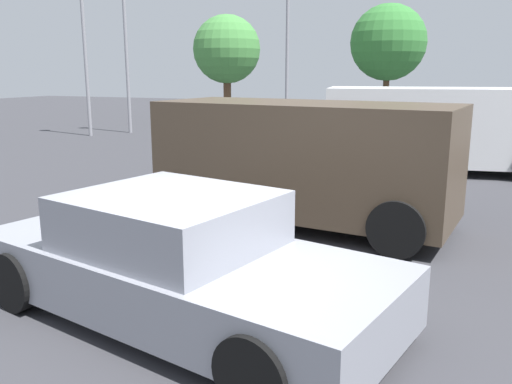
{
  "coord_description": "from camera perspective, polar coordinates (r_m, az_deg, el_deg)",
  "views": [
    {
      "loc": [
        2.32,
        -4.53,
        2.46
      ],
      "look_at": [
        -0.34,
        1.86,
        0.9
      ],
      "focal_mm": 37.42,
      "sensor_mm": 36.0,
      "label": 1
    }
  ],
  "objects": [
    {
      "name": "tree_back_left",
      "position": [
        28.49,
        -3.14,
        14.96
      ],
      "size": [
        3.48,
        3.48,
        5.35
      ],
      "color": "brown",
      "rests_on": "ground_plane"
    },
    {
      "name": "light_post_mid",
      "position": [
        22.82,
        -13.81,
        16.65
      ],
      "size": [
        0.44,
        0.44,
        6.1
      ],
      "color": "gray",
      "rests_on": "ground_plane"
    },
    {
      "name": "tree_far_right",
      "position": [
        30.68,
        13.96,
        15.24
      ],
      "size": [
        4.07,
        4.07,
        6.05
      ],
      "color": "brown",
      "rests_on": "ground_plane"
    },
    {
      "name": "suv_dark",
      "position": [
        8.68,
        5.25,
        3.55
      ],
      "size": [
        4.93,
        2.51,
        1.99
      ],
      "rotation": [
        0.0,
        0.0,
        -0.11
      ],
      "color": "#4C3D2D",
      "rests_on": "ground_plane"
    },
    {
      "name": "van_white",
      "position": [
        14.19,
        18.56,
        6.67
      ],
      "size": [
        5.56,
        3.04,
        2.08
      ],
      "rotation": [
        0.0,
        0.0,
        0.17
      ],
      "color": "white",
      "rests_on": "ground_plane"
    },
    {
      "name": "light_post_near",
      "position": [
        23.44,
        3.38,
        16.9
      ],
      "size": [
        0.44,
        0.44,
        6.12
      ],
      "color": "gray",
      "rests_on": "ground_plane"
    },
    {
      "name": "sedan_foreground",
      "position": [
        5.48,
        -8.34,
        -7.38
      ],
      "size": [
        4.75,
        2.74,
        1.29
      ],
      "rotation": [
        0.0,
        0.0,
        -0.22
      ],
      "color": "gray",
      "rests_on": "ground_plane"
    },
    {
      "name": "light_post_far",
      "position": [
        22.13,
        -17.98,
        16.58
      ],
      "size": [
        0.44,
        0.44,
        6.12
      ],
      "color": "gray",
      "rests_on": "ground_plane"
    },
    {
      "name": "ground_plane",
      "position": [
        5.65,
        -4.19,
        -13.13
      ],
      "size": [
        80.0,
        80.0,
        0.0
      ],
      "primitive_type": "plane",
      "color": "#38383D"
    }
  ]
}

